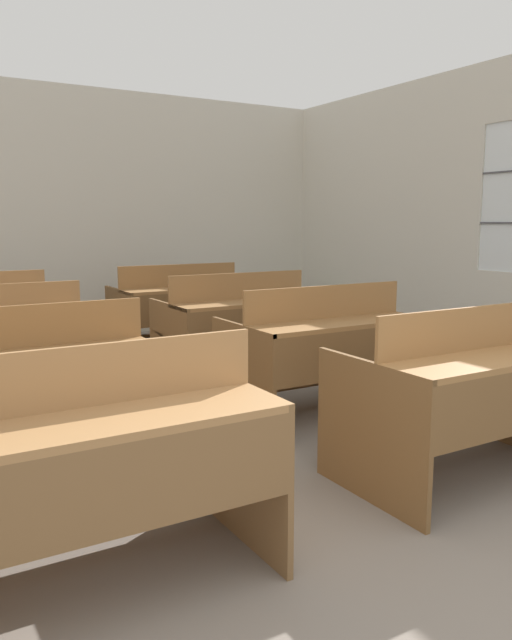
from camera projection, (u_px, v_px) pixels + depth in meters
name	position (u px, v px, depth m)	size (l,w,h in m)	color
wall_back	(56.00, 215.00, 7.17)	(6.98, 0.06, 2.91)	beige
wall_right_with_window	(488.00, 215.00, 6.18)	(0.06, 6.51, 2.91)	beige
bench_front_left	(94.00, 464.00, 2.32)	(1.31, 0.81, 0.94)	brown
bench_front_right	(469.00, 391.00, 3.32)	(1.31, 0.81, 0.94)	brown
bench_second_left	(26.00, 387.00, 3.39)	(1.31, 0.81, 0.94)	brown
bench_second_right	(324.00, 349.00, 4.41)	(1.31, 0.81, 0.94)	brown
bench_third_right	(239.00, 324.00, 5.48)	(1.31, 0.81, 0.94)	brown
bench_back_right	(180.00, 307.00, 6.57)	(1.31, 0.81, 0.94)	brown
wastepaper_bin	(316.00, 313.00, 8.33)	(0.23, 0.23, 0.33)	#1E6B33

